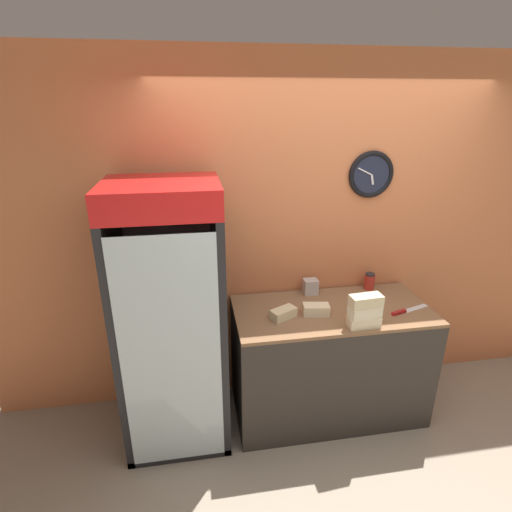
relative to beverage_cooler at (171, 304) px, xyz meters
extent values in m
plane|color=gray|center=(1.16, -0.93, -1.04)|extent=(14.00, 14.00, 0.00)
cube|color=#D17547|center=(1.16, 0.36, 0.31)|extent=(5.20, 0.06, 2.70)
torus|color=black|center=(1.52, 0.31, 0.79)|extent=(0.35, 0.04, 0.35)
cylinder|color=#1E2338|center=(1.52, 0.31, 0.79)|extent=(0.29, 0.01, 0.29)
cube|color=white|center=(1.53, 0.30, 0.76)|extent=(0.03, 0.01, 0.08)
cube|color=white|center=(1.47, 0.30, 0.82)|extent=(0.11, 0.01, 0.06)
cube|color=#332D28|center=(1.16, -0.04, -0.60)|extent=(1.45, 0.69, 0.89)
cube|color=brown|center=(1.16, -0.04, -0.14)|extent=(1.45, 0.69, 0.02)
cube|color=black|center=(0.00, 0.29, -0.18)|extent=(0.71, 0.04, 1.72)
cube|color=black|center=(-0.33, -0.04, -0.18)|extent=(0.05, 0.70, 1.72)
cube|color=black|center=(0.33, -0.04, -0.18)|extent=(0.05, 0.70, 1.72)
cube|color=black|center=(0.00, -0.04, -1.01)|extent=(0.71, 0.70, 0.05)
cube|color=white|center=(0.00, 0.26, -0.18)|extent=(0.61, 0.02, 1.62)
cube|color=silver|center=(0.00, -0.40, -0.18)|extent=(0.61, 0.01, 1.62)
cube|color=red|center=(0.00, -0.08, 0.77)|extent=(0.71, 0.63, 0.18)
cube|color=silver|center=(0.00, -0.06, -0.63)|extent=(0.59, 0.58, 0.01)
cube|color=silver|center=(0.00, -0.06, -0.32)|extent=(0.59, 0.58, 0.01)
cube|color=silver|center=(0.00, -0.06, -0.01)|extent=(0.59, 0.58, 0.01)
cube|color=silver|center=(0.00, -0.06, 0.29)|extent=(0.59, 0.58, 0.01)
cylinder|color=#B2BCCC|center=(0.05, -0.31, -0.56)|extent=(0.06, 0.06, 0.13)
cylinder|color=#B2BCCC|center=(0.05, -0.31, -0.47)|extent=(0.02, 0.02, 0.05)
cylinder|color=#B2231E|center=(0.18, -0.31, 0.36)|extent=(0.06, 0.06, 0.12)
cylinder|color=#B2231E|center=(0.18, -0.31, 0.44)|extent=(0.03, 0.03, 0.05)
cylinder|color=#2D6B38|center=(0.04, -0.31, 0.38)|extent=(0.07, 0.07, 0.15)
cylinder|color=#2D6B38|center=(0.04, -0.31, 0.49)|extent=(0.03, 0.03, 0.07)
cylinder|color=#B2BCCC|center=(-0.10, -0.31, 0.08)|extent=(0.07, 0.07, 0.17)
cylinder|color=#B2BCCC|center=(-0.10, -0.31, 0.20)|extent=(0.03, 0.03, 0.07)
cylinder|color=#B2BCCC|center=(0.09, -0.31, -0.23)|extent=(0.07, 0.07, 0.16)
cylinder|color=#B2BCCC|center=(0.09, -0.31, -0.12)|extent=(0.03, 0.03, 0.07)
cylinder|color=#B2231E|center=(0.13, -0.31, 0.05)|extent=(0.07, 0.07, 0.12)
cylinder|color=#B2231E|center=(0.13, -0.31, 0.14)|extent=(0.03, 0.03, 0.05)
cube|color=beige|center=(1.29, -0.31, -0.09)|extent=(0.22, 0.10, 0.08)
cube|color=beige|center=(1.29, -0.31, -0.01)|extent=(0.23, 0.12, 0.08)
cube|color=beige|center=(1.29, -0.31, 0.07)|extent=(0.22, 0.11, 0.08)
cube|color=beige|center=(1.02, -0.09, -0.09)|extent=(0.20, 0.13, 0.08)
cube|color=beige|center=(0.77, -0.10, -0.09)|extent=(0.21, 0.17, 0.07)
cube|color=silver|center=(1.78, -0.13, -0.12)|extent=(0.22, 0.11, 0.00)
cube|color=maroon|center=(1.61, -0.18, -0.11)|extent=(0.13, 0.06, 0.02)
cylinder|color=#B72D23|center=(1.57, 0.24, -0.06)|extent=(0.08, 0.08, 0.12)
cylinder|color=#262628|center=(1.57, 0.24, 0.00)|extent=(0.08, 0.08, 0.01)
cube|color=#B7B2AD|center=(1.07, 0.24, -0.07)|extent=(0.11, 0.09, 0.12)
camera|label=1|loc=(0.18, -2.52, 1.31)|focal=28.00mm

